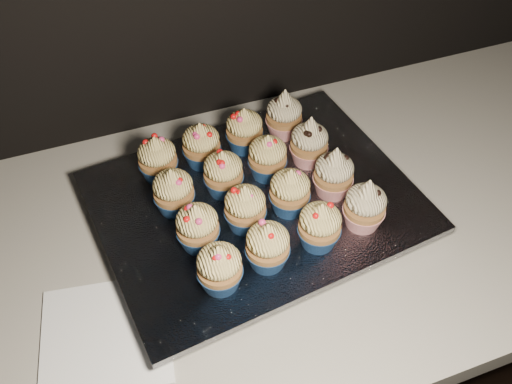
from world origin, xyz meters
The scene contains 21 objects.
cabinet centered at (0.00, 1.70, 0.43)m, with size 2.40×0.60×0.86m, color black.
worktop centered at (0.00, 1.70, 0.88)m, with size 2.44×0.64×0.04m, color beige.
napkin centered at (-0.21, 1.59, 0.90)m, with size 0.17×0.17×0.00m, color white.
baking_tray centered at (0.06, 1.73, 0.91)m, with size 0.45×0.34×0.02m, color black.
foil_lining centered at (0.06, 1.73, 0.93)m, with size 0.48×0.38×0.01m, color silver.
cupcake_0 centered at (-0.04, 1.60, 0.97)m, with size 0.06×0.06×0.08m.
cupcake_1 centered at (0.03, 1.61, 0.97)m, with size 0.06×0.06×0.08m.
cupcake_2 centered at (0.11, 1.62, 0.97)m, with size 0.06×0.06×0.08m.
cupcake_3 centered at (0.19, 1.63, 0.97)m, with size 0.06×0.06×0.10m.
cupcake_4 centered at (-0.05, 1.67, 0.97)m, with size 0.06×0.06×0.08m.
cupcake_5 centered at (0.03, 1.68, 0.97)m, with size 0.06×0.06×0.08m.
cupcake_6 centered at (0.10, 1.69, 0.97)m, with size 0.06×0.06×0.08m.
cupcake_7 centered at (0.18, 1.70, 0.97)m, with size 0.06×0.06×0.10m.
cupcake_8 centered at (-0.06, 1.75, 0.97)m, with size 0.06×0.06×0.08m.
cupcake_9 centered at (0.02, 1.76, 0.97)m, with size 0.06×0.06×0.08m.
cupcake_10 centered at (0.10, 1.77, 0.97)m, with size 0.06×0.06×0.08m.
cupcake_11 centered at (0.17, 1.78, 0.97)m, with size 0.06×0.06×0.10m.
cupcake_12 centered at (-0.07, 1.83, 0.97)m, with size 0.06×0.06×0.08m.
cupcake_13 centered at (0.01, 1.84, 0.97)m, with size 0.06×0.06×0.08m.
cupcake_14 centered at (0.08, 1.85, 0.97)m, with size 0.06×0.06×0.08m.
cupcake_15 centered at (0.16, 1.86, 0.97)m, with size 0.06×0.06×0.10m.
Camera 1 is at (-0.15, 1.16, 1.60)m, focal length 40.00 mm.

